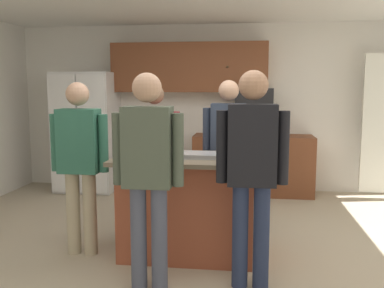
{
  "coord_description": "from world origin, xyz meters",
  "views": [
    {
      "loc": [
        0.52,
        -4.03,
        1.63
      ],
      "look_at": [
        -0.05,
        0.26,
        1.05
      ],
      "focal_mm": 39.99,
      "sensor_mm": 36.0,
      "label": 1
    }
  ],
  "objects_px": {
    "person_guest_by_door": "(80,157)",
    "person_guest_right": "(228,145)",
    "mug_ceramic_white": "(238,152)",
    "serving_tray": "(198,155)",
    "kitchen_island": "(188,205)",
    "microwave_over_range": "(254,99)",
    "person_guest_left": "(252,164)",
    "person_elder_center": "(155,147)",
    "glass_stout_tall": "(140,148)",
    "mug_blue_stoneware": "(229,154)",
    "glass_short_whisky": "(146,146)",
    "glass_dark_ale": "(163,153)",
    "refrigerator": "(87,132)",
    "person_host_foreground": "(148,166)"
  },
  "relations": [
    {
      "from": "person_guest_left",
      "to": "glass_dark_ale",
      "type": "bearing_deg",
      "value": 19.33
    },
    {
      "from": "person_elder_center",
      "to": "glass_stout_tall",
      "type": "bearing_deg",
      "value": -35.03
    },
    {
      "from": "mug_blue_stoneware",
      "to": "glass_stout_tall",
      "type": "relative_size",
      "value": 0.87
    },
    {
      "from": "mug_ceramic_white",
      "to": "serving_tray",
      "type": "distance_m",
      "value": 0.39
    },
    {
      "from": "glass_stout_tall",
      "to": "person_guest_by_door",
      "type": "bearing_deg",
      "value": -163.89
    },
    {
      "from": "person_guest_right",
      "to": "serving_tray",
      "type": "distance_m",
      "value": 0.79
    },
    {
      "from": "kitchen_island",
      "to": "mug_ceramic_white",
      "type": "xyz_separation_m",
      "value": [
        0.48,
        0.07,
        0.52
      ]
    },
    {
      "from": "person_guest_left",
      "to": "serving_tray",
      "type": "height_order",
      "value": "person_guest_left"
    },
    {
      "from": "serving_tray",
      "to": "microwave_over_range",
      "type": "bearing_deg",
      "value": 77.97
    },
    {
      "from": "person_guest_by_door",
      "to": "glass_short_whisky",
      "type": "height_order",
      "value": "person_guest_by_door"
    },
    {
      "from": "microwave_over_range",
      "to": "person_guest_right",
      "type": "height_order",
      "value": "person_guest_right"
    },
    {
      "from": "kitchen_island",
      "to": "person_guest_by_door",
      "type": "distance_m",
      "value": 1.14
    },
    {
      "from": "kitchen_island",
      "to": "glass_dark_ale",
      "type": "distance_m",
      "value": 0.62
    },
    {
      "from": "serving_tray",
      "to": "glass_short_whisky",
      "type": "bearing_deg",
      "value": 158.56
    },
    {
      "from": "microwave_over_range",
      "to": "person_host_foreground",
      "type": "bearing_deg",
      "value": -104.62
    },
    {
      "from": "refrigerator",
      "to": "serving_tray",
      "type": "bearing_deg",
      "value": -49.92
    },
    {
      "from": "glass_dark_ale",
      "to": "serving_tray",
      "type": "relative_size",
      "value": 0.31
    },
    {
      "from": "glass_short_whisky",
      "to": "serving_tray",
      "type": "height_order",
      "value": "glass_short_whisky"
    },
    {
      "from": "refrigerator",
      "to": "mug_blue_stoneware",
      "type": "xyz_separation_m",
      "value": [
        2.35,
        -2.52,
        0.09
      ]
    },
    {
      "from": "serving_tray",
      "to": "person_guest_left",
      "type": "bearing_deg",
      "value": -50.71
    },
    {
      "from": "person_guest_by_door",
      "to": "kitchen_island",
      "type": "bearing_deg",
      "value": -0.0
    },
    {
      "from": "person_guest_left",
      "to": "glass_stout_tall",
      "type": "xyz_separation_m",
      "value": [
        -1.08,
        0.66,
        0.01
      ]
    },
    {
      "from": "person_host_foreground",
      "to": "microwave_over_range",
      "type": "bearing_deg",
      "value": 1.01
    },
    {
      "from": "person_elder_center",
      "to": "mug_blue_stoneware",
      "type": "bearing_deg",
      "value": 13.51
    },
    {
      "from": "glass_stout_tall",
      "to": "glass_dark_ale",
      "type": "distance_m",
      "value": 0.38
    },
    {
      "from": "person_guest_by_door",
      "to": "person_guest_right",
      "type": "distance_m",
      "value": 1.62
    },
    {
      "from": "person_elder_center",
      "to": "mug_ceramic_white",
      "type": "bearing_deg",
      "value": 22.44
    },
    {
      "from": "microwave_over_range",
      "to": "glass_short_whisky",
      "type": "height_order",
      "value": "microwave_over_range"
    },
    {
      "from": "kitchen_island",
      "to": "person_elder_center",
      "type": "bearing_deg",
      "value": 124.5
    },
    {
      "from": "microwave_over_range",
      "to": "person_guest_right",
      "type": "relative_size",
      "value": 0.33
    },
    {
      "from": "kitchen_island",
      "to": "glass_short_whisky",
      "type": "height_order",
      "value": "glass_short_whisky"
    },
    {
      "from": "refrigerator",
      "to": "mug_ceramic_white",
      "type": "distance_m",
      "value": 3.38
    },
    {
      "from": "glass_stout_tall",
      "to": "glass_dark_ale",
      "type": "height_order",
      "value": "glass_stout_tall"
    },
    {
      "from": "person_guest_right",
      "to": "person_guest_left",
      "type": "relative_size",
      "value": 0.97
    },
    {
      "from": "kitchen_island",
      "to": "glass_dark_ale",
      "type": "xyz_separation_m",
      "value": [
        -0.2,
        -0.22,
        0.54
      ]
    },
    {
      "from": "glass_short_whisky",
      "to": "serving_tray",
      "type": "xyz_separation_m",
      "value": [
        0.56,
        -0.22,
        -0.05
      ]
    },
    {
      "from": "glass_stout_tall",
      "to": "mug_ceramic_white",
      "type": "bearing_deg",
      "value": 2.14
    },
    {
      "from": "microwave_over_range",
      "to": "person_guest_by_door",
      "type": "distance_m",
      "value": 3.19
    },
    {
      "from": "kitchen_island",
      "to": "person_guest_by_door",
      "type": "relative_size",
      "value": 0.83
    },
    {
      "from": "microwave_over_range",
      "to": "person_elder_center",
      "type": "distance_m",
      "value": 2.22
    },
    {
      "from": "person_guest_right",
      "to": "mug_blue_stoneware",
      "type": "distance_m",
      "value": 0.83
    },
    {
      "from": "mug_blue_stoneware",
      "to": "glass_stout_tall",
      "type": "bearing_deg",
      "value": 171.55
    },
    {
      "from": "person_guest_by_door",
      "to": "person_guest_right",
      "type": "relative_size",
      "value": 0.98
    },
    {
      "from": "person_guest_by_door",
      "to": "glass_dark_ale",
      "type": "height_order",
      "value": "person_guest_by_door"
    },
    {
      "from": "glass_short_whisky",
      "to": "person_guest_left",
      "type": "bearing_deg",
      "value": -38.07
    },
    {
      "from": "person_guest_by_door",
      "to": "mug_ceramic_white",
      "type": "xyz_separation_m",
      "value": [
        1.51,
        0.2,
        0.05
      ]
    },
    {
      "from": "person_guest_right",
      "to": "glass_dark_ale",
      "type": "height_order",
      "value": "person_guest_right"
    },
    {
      "from": "microwave_over_range",
      "to": "person_elder_center",
      "type": "bearing_deg",
      "value": -121.19
    },
    {
      "from": "kitchen_island",
      "to": "person_elder_center",
      "type": "distance_m",
      "value": 0.96
    },
    {
      "from": "person_elder_center",
      "to": "refrigerator",
      "type": "bearing_deg",
      "value": -174.02
    }
  ]
}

